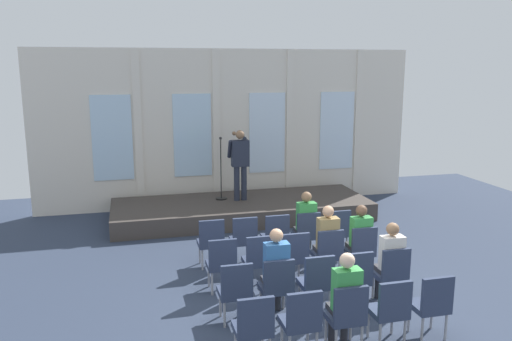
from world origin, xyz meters
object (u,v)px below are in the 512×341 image
Objects in this scene: chair_r2_c4 at (392,272)px; chair_r3_c3 at (390,308)px; chair_r0_c3 at (307,232)px; audience_r0_c3 at (305,221)px; chair_r1_c1 at (258,258)px; audience_r1_c3 at (327,238)px; chair_r1_c2 at (294,254)px; chair_r2_c1 at (277,284)px; chair_r0_c2 at (276,234)px; audience_r2_c4 at (390,258)px; audience_r2_c1 at (275,268)px; chair_r1_c4 at (361,248)px; chair_r2_c3 at (355,276)px; audience_r3_c2 at (345,296)px; chair_r1_c3 at (328,251)px; chair_r2_c0 at (235,288)px; mic_stand at (221,186)px; chair_r3_c0 at (254,325)px; speaker at (240,160)px; chair_r0_c1 at (244,237)px; chair_r3_c4 at (432,302)px; chair_r0_c4 at (337,229)px; chair_r1_c0 at (222,261)px; chair_r3_c2 at (347,313)px; chair_r3_c1 at (301,319)px; chair_r2_c2 at (317,280)px; chair_r0_c0 at (211,240)px.

chair_r2_c4 is 1.00× the size of chair_r3_c3.
audience_r0_c3 reaches higher than chair_r0_c3.
audience_r1_c3 reaches higher than chair_r1_c1.
chair_r2_c1 is at bearing -119.73° from chair_r1_c2.
audience_r2_c4 reaches higher than chair_r0_c2.
audience_r2_c1 is 1.86m from audience_r2_c4.
audience_r0_c3 is 1.34m from chair_r1_c4.
chair_r1_c4 and chair_r2_c3 have the same top height.
chair_r1_c4 is 0.70× the size of audience_r3_c2.
chair_r1_c3 is 1.61m from audience_r2_c1.
chair_r2_c0 is (-1.86, -2.26, -0.20)m from audience_r0_c3.
chair_r1_c3 is at bearing -76.17° from mic_stand.
chair_r1_c2 is 2.26m from chair_r3_c3.
audience_r3_c2 reaches higher than chair_r1_c4.
chair_r1_c2 is at bearing 60.27° from chair_r3_c0.
chair_r1_c1 is (-1.24, -1.09, 0.00)m from chair_r0_c3.
speaker is 1.31× the size of audience_r2_c4.
chair_r0_c1 is at bearing 90.00° from chair_r1_c1.
chair_r0_c1 is at bearing 180.00° from chair_r0_c2.
audience_r2_c1 is at bearing -140.93° from chair_r1_c3.
chair_r0_c2 is at bearing 110.85° from chair_r3_c4.
audience_r2_c1 is (-0.62, -2.09, 0.22)m from chair_r0_c2.
mic_stand is 5.54m from chair_r2_c3.
speaker reaches higher than chair_r0_c4.
chair_r3_c3 is at bearing -100.78° from chair_r0_c4.
chair_r1_c3 is at bearing 0.00° from chair_r1_c0.
audience_r3_c2 reaches higher than chair_r0_c2.
chair_r0_c3 is at bearing -90.00° from audience_r0_c3.
chair_r1_c4 and chair_r2_c0 have the same top height.
chair_r3_c4 is (1.24, 0.00, 0.00)m from chair_r3_c2.
chair_r0_c4 is 1.00× the size of chair_r3_c1.
audience_r1_c3 is 2.26m from chair_r3_c3.
chair_r3_c2 is at bearing -105.94° from chair_r1_c3.
chair_r3_c4 is at bearing 0.00° from chair_r3_c3.
speaker is at bearing 83.27° from audience_r2_c1.
chair_r1_c3 is at bearing 90.00° from chair_r2_c3.
audience_r0_c3 reaches higher than chair_r3_c1.
speaker is at bearing 95.71° from chair_r3_c3.
chair_r2_c2 and chair_r3_c2 have the same top height.
chair_r1_c4 is (1.25, -4.15, -0.90)m from speaker.
chair_r3_c2 is (0.00, -1.09, 0.00)m from chair_r2_c2.
mic_stand is 3.44m from chair_r0_c3.
audience_r2_c4 reaches higher than chair_r2_c4.
chair_r1_c3 is at bearing 119.73° from chair_r2_c4.
audience_r3_c2 is at bearing 3.71° from chair_r3_c0.
audience_r1_c3 is at bearing -81.17° from speaker.
chair_r0_c1 is at bearing 149.73° from chair_r1_c4.
chair_r1_c4 is at bearing 74.06° from chair_r3_c3.
chair_r0_c0 is at bearing 110.85° from chair_r3_c2.
audience_r3_c2 is (-0.62, -2.17, 0.00)m from audience_r1_c3.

